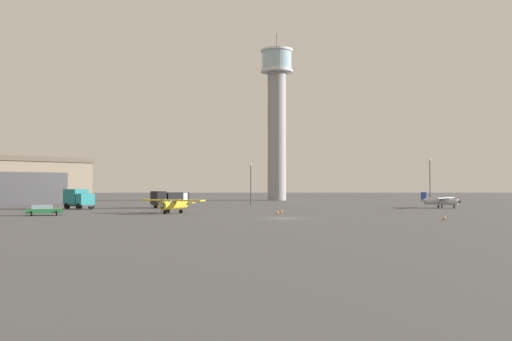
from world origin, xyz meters
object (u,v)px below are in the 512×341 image
object	(u,v)px
light_post_west	(433,177)
traffic_cone_near_left	(447,217)
airplane_silver	(444,201)
traffic_cone_mid_apron	(280,212)
light_post_east	(253,180)
airplane_yellow	(177,204)
traffic_cone_near_right	(284,211)
truck_box_black	(173,199)
truck_box_teal	(81,198)
control_tower	(279,112)
car_green	(47,210)

from	to	relation	value
light_post_west	traffic_cone_near_left	world-z (taller)	light_post_west
airplane_silver	traffic_cone_mid_apron	size ratio (longest dim) A/B	12.43
light_post_east	traffic_cone_mid_apron	xyz separation A→B (m)	(3.88, -35.95, -4.51)
airplane_yellow	traffic_cone_mid_apron	size ratio (longest dim) A/B	14.16
airplane_silver	traffic_cone_near_right	size ratio (longest dim) A/B	12.96
truck_box_black	truck_box_teal	xyz separation A→B (m)	(-14.24, -4.53, 0.18)
traffic_cone_mid_apron	control_tower	bearing A→B (deg)	88.00
car_green	light_post_west	distance (m)	74.93
control_tower	airplane_silver	bearing A→B (deg)	-60.16
truck_box_teal	light_post_east	distance (m)	34.11
airplane_yellow	truck_box_teal	size ratio (longest dim) A/B	1.55
airplane_silver	car_green	size ratio (longest dim) A/B	1.65
control_tower	traffic_cone_near_left	size ratio (longest dim) A/B	70.05
light_post_west	traffic_cone_near_right	size ratio (longest dim) A/B	14.65
truck_box_black	light_post_east	world-z (taller)	light_post_east
control_tower	light_post_west	distance (m)	43.78
car_green	light_post_west	xyz separation A→B (m)	(62.32, 41.34, 4.67)
airplane_silver	traffic_cone_near_right	world-z (taller)	airplane_silver
airplane_silver	airplane_yellow	bearing A→B (deg)	-122.41
light_post_east	traffic_cone_mid_apron	bearing A→B (deg)	-83.84
truck_box_teal	light_post_east	bearing A→B (deg)	78.95
airplane_yellow	truck_box_black	bearing A→B (deg)	-146.88
truck_box_teal	traffic_cone_mid_apron	xyz separation A→B (m)	(31.78, -16.56, -1.43)
truck_box_teal	light_post_east	xyz separation A→B (m)	(27.90, 19.39, 3.08)
airplane_yellow	light_post_west	size ratio (longest dim) A/B	1.01
control_tower	traffic_cone_mid_apron	size ratio (longest dim) A/B	63.98
car_green	light_post_west	size ratio (longest dim) A/B	0.54
airplane_silver	light_post_west	size ratio (longest dim) A/B	0.88
truck_box_teal	light_post_west	world-z (taller)	light_post_west
traffic_cone_near_left	airplane_yellow	bearing A→B (deg)	156.47
airplane_silver	traffic_cone_near_left	size ratio (longest dim) A/B	13.61
airplane_silver	truck_box_teal	world-z (taller)	truck_box_teal
airplane_yellow	light_post_east	world-z (taller)	light_post_east
truck_box_black	light_post_east	bearing A→B (deg)	-169.70
truck_box_black	light_post_east	xyz separation A→B (m)	(13.66, 14.86, 3.26)
control_tower	airplane_silver	xyz separation A→B (m)	(26.11, -45.51, -20.88)
light_post_west	traffic_cone_near_left	distance (m)	52.23
truck_box_teal	traffic_cone_near_right	bearing A→B (deg)	21.86
truck_box_teal	light_post_west	bearing A→B (deg)	63.19
airplane_silver	car_green	distance (m)	63.08
truck_box_black	light_post_west	size ratio (longest dim) A/B	0.70
traffic_cone_near_left	traffic_cone_near_right	size ratio (longest dim) A/B	0.95
airplane_silver	truck_box_black	world-z (taller)	truck_box_black
airplane_yellow	light_post_east	distance (m)	35.03
control_tower	airplane_yellow	xyz separation A→B (m)	(-16.49, -63.34, -20.81)
airplane_silver	car_green	world-z (taller)	airplane_silver
control_tower	traffic_cone_near_left	xyz separation A→B (m)	(16.20, -77.58, -21.82)
airplane_yellow	traffic_cone_mid_apron	distance (m)	14.47
truck_box_teal	car_green	bearing A→B (deg)	-41.28
light_post_west	light_post_east	size ratio (longest dim) A/B	1.14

